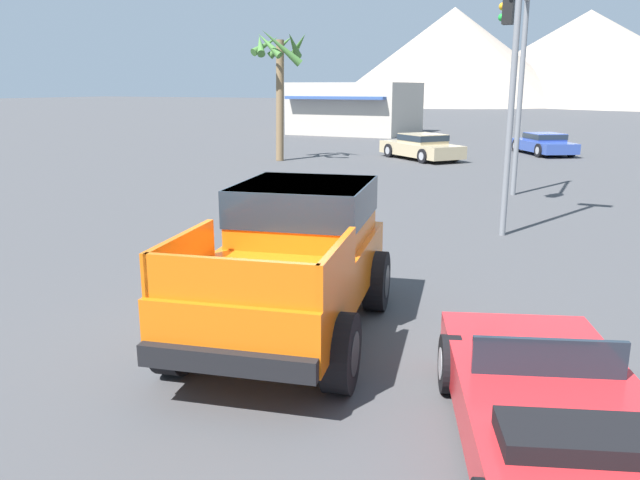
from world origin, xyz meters
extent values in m
plane|color=#424244|center=(0.00, 0.00, 0.00)|extent=(320.00, 320.00, 0.00)
cube|color=orange|center=(0.11, -0.49, 0.87)|extent=(2.89, 4.78, 0.70)
cube|color=orange|center=(-0.08, 0.38, 1.63)|extent=(2.20, 2.31, 0.81)
cube|color=#1E2833|center=(-0.08, 0.38, 1.78)|extent=(2.24, 2.35, 0.52)
cube|color=orange|center=(-0.55, -1.91, 1.46)|extent=(0.46, 1.76, 0.48)
cube|color=orange|center=(1.31, -1.51, 1.46)|extent=(0.46, 1.76, 0.48)
cube|color=orange|center=(0.56, -2.54, 1.46)|extent=(1.87, 0.48, 0.48)
cube|color=black|center=(-0.38, 1.74, 0.64)|extent=(1.93, 0.57, 0.24)
cube|color=black|center=(0.60, -2.72, 0.64)|extent=(1.93, 0.57, 0.24)
cylinder|color=black|center=(-1.18, 0.64, 0.46)|extent=(0.51, 0.97, 0.93)
cylinder|color=#232326|center=(-1.18, 0.64, 0.46)|extent=(0.44, 0.57, 0.51)
cylinder|color=black|center=(0.81, 1.08, 0.46)|extent=(0.51, 0.97, 0.93)
cylinder|color=#232326|center=(0.81, 1.08, 0.46)|extent=(0.44, 0.57, 0.51)
cylinder|color=black|center=(-0.59, -2.06, 0.46)|extent=(0.51, 0.97, 0.93)
cylinder|color=#232326|center=(-0.59, -2.06, 0.46)|extent=(0.44, 0.57, 0.51)
cylinder|color=black|center=(1.40, -1.62, 0.46)|extent=(0.51, 0.97, 0.93)
cylinder|color=#232326|center=(1.40, -1.62, 0.46)|extent=(0.44, 0.57, 0.51)
cube|color=red|center=(3.78, -2.09, 0.42)|extent=(3.13, 4.70, 0.47)
cube|color=#1E2833|center=(3.61, -1.63, 0.85)|extent=(1.40, 0.56, 0.38)
cube|color=black|center=(4.04, -2.80, 0.74)|extent=(1.51, 1.05, 0.16)
cylinder|color=black|center=(2.53, -1.10, 0.33)|extent=(0.44, 0.70, 0.67)
cylinder|color=#9E9EA3|center=(2.53, -1.10, 0.33)|extent=(0.34, 0.42, 0.37)
cylinder|color=black|center=(4.09, -0.53, 0.33)|extent=(0.44, 0.70, 0.67)
cylinder|color=#9E9EA3|center=(4.09, -0.53, 0.33)|extent=(0.34, 0.42, 0.37)
cube|color=tan|center=(-4.62, 21.44, 0.47)|extent=(4.73, 4.25, 0.59)
cube|color=tan|center=(-4.53, 21.37, 0.99)|extent=(2.50, 2.45, 0.45)
cube|color=#1E2833|center=(-4.53, 21.37, 1.05)|extent=(2.56, 2.50, 0.27)
cylinder|color=black|center=(-6.28, 21.62, 0.33)|extent=(0.66, 0.58, 0.66)
cylinder|color=#9E9EA3|center=(-6.28, 21.62, 0.33)|extent=(0.43, 0.41, 0.36)
cylinder|color=black|center=(-5.20, 23.00, 0.33)|extent=(0.66, 0.58, 0.66)
cylinder|color=#9E9EA3|center=(-5.20, 23.00, 0.33)|extent=(0.43, 0.41, 0.36)
cylinder|color=black|center=(-4.04, 19.88, 0.33)|extent=(0.66, 0.58, 0.66)
cylinder|color=#9E9EA3|center=(-4.04, 19.88, 0.33)|extent=(0.43, 0.41, 0.36)
cylinder|color=black|center=(-2.96, 21.26, 0.33)|extent=(0.66, 0.58, 0.66)
cylinder|color=#9E9EA3|center=(-2.96, 21.26, 0.33)|extent=(0.43, 0.41, 0.36)
cube|color=#334C9E|center=(0.38, 26.29, 0.44)|extent=(3.74, 4.44, 0.51)
cube|color=#334C9E|center=(0.43, 26.20, 0.89)|extent=(2.24, 2.31, 0.40)
cube|color=#1E2833|center=(0.43, 26.20, 0.94)|extent=(2.29, 2.35, 0.24)
cylinder|color=black|center=(-1.03, 26.91, 0.34)|extent=(0.55, 0.68, 0.67)
cylinder|color=#9E9EA3|center=(-1.03, 26.91, 0.34)|extent=(0.40, 0.44, 0.37)
cylinder|color=black|center=(0.37, 27.83, 0.34)|extent=(0.55, 0.68, 0.67)
cylinder|color=#9E9EA3|center=(0.37, 27.83, 0.34)|extent=(0.40, 0.44, 0.37)
cylinder|color=black|center=(0.39, 24.75, 0.34)|extent=(0.55, 0.68, 0.67)
cylinder|color=#9E9EA3|center=(0.39, 24.75, 0.34)|extent=(0.40, 0.44, 0.37)
cylinder|color=black|center=(1.79, 25.67, 0.34)|extent=(0.55, 0.68, 0.67)
cylinder|color=#9E9EA3|center=(1.79, 25.67, 0.34)|extent=(0.40, 0.44, 0.37)
cylinder|color=slate|center=(1.01, 12.97, 3.08)|extent=(0.16, 0.16, 6.17)
cube|color=black|center=(1.01, 9.88, 5.42)|extent=(0.26, 0.34, 0.90)
sphere|color=orange|center=(0.86, 9.88, 5.42)|extent=(0.20, 0.20, 0.20)
sphere|color=green|center=(0.86, 9.88, 5.15)|extent=(0.20, 0.20, 0.20)
cylinder|color=slate|center=(1.71, 7.07, 3.84)|extent=(0.14, 0.14, 7.68)
cylinder|color=brown|center=(-10.43, 18.10, 2.73)|extent=(0.36, 0.55, 5.46)
cone|color=#427533|center=(-9.69, 18.11, 5.20)|extent=(0.56, 1.43, 1.20)
cone|color=#427533|center=(-9.77, 18.74, 5.21)|extent=(1.68, 1.54, 1.23)
cone|color=#427533|center=(-10.64, 18.67, 5.21)|extent=(1.37, 0.74, 1.16)
cone|color=#427533|center=(-11.22, 18.26, 5.26)|extent=(0.85, 1.69, 1.06)
cone|color=#427533|center=(-11.09, 17.55, 5.22)|extent=(1.16, 1.48, 1.17)
cone|color=#427533|center=(-10.47, 17.27, 5.19)|extent=(1.36, 0.44, 1.23)
cone|color=#427533|center=(-9.79, 17.13, 5.07)|extent=(1.73, 1.41, 1.66)
cube|color=#BCB2A3|center=(-13.99, 35.91, 1.83)|extent=(8.10, 7.25, 3.67)
cube|color=#335193|center=(-13.99, 31.93, 2.64)|extent=(7.29, 0.70, 0.20)
cone|color=gray|center=(-3.94, 128.37, 8.82)|extent=(60.69, 60.69, 17.63)
cone|color=gray|center=(-26.28, 112.53, 8.79)|extent=(47.49, 47.49, 17.58)
camera|label=1|loc=(4.04, -7.63, 3.40)|focal=35.00mm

